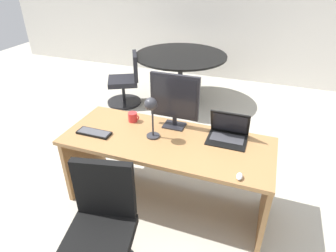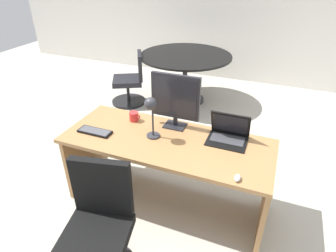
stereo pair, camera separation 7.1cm
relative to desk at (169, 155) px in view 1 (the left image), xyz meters
The scene contains 12 objects.
ground 1.54m from the desk, 90.00° to the left, with size 12.00×12.00×0.00m, color #B7B2A3.
back_wall 3.73m from the desk, 90.00° to the left, with size 10.00×0.10×2.80m, color silver.
desk is the anchor object (origin of this frame).
monitor 0.54m from the desk, 93.97° to the left, with size 0.46×0.16×0.52m.
laptop 0.60m from the desk, 18.97° to the left, with size 0.34×0.28×0.25m.
keyboard 0.71m from the desk, 164.31° to the right, with size 0.32×0.12×0.02m.
mouse 0.79m from the desk, 27.57° to the right, with size 0.04×0.08×0.04m.
desk_lamp 0.51m from the desk, 152.91° to the right, with size 0.12×0.14×0.39m.
coffee_mug 0.52m from the desk, 160.41° to the left, with size 0.11×0.09×0.09m.
office_chair 0.94m from the desk, 101.05° to the right, with size 0.56×0.57×0.94m.
meeting_table 2.36m from the desk, 105.16° to the left, with size 1.47×1.47×0.79m.
meeting_chair_near 2.34m from the desk, 127.07° to the left, with size 0.63×0.62×0.84m.
Camera 1 is at (0.74, -2.00, 2.12)m, focal length 30.73 mm.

